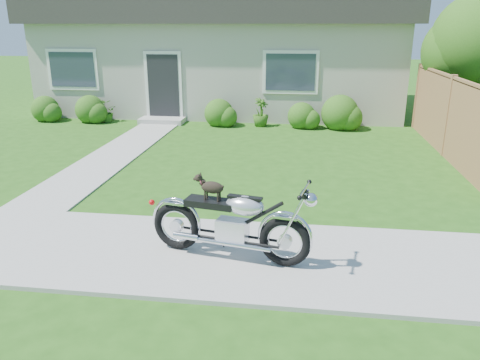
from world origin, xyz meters
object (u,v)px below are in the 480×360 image
at_px(potted_plant_right, 261,112).
at_px(fence, 449,116).
at_px(potted_plant_left, 106,112).
at_px(motorcycle_with_dog, 232,223).
at_px(house, 225,48).

bearing_deg(potted_plant_right, fence, -31.05).
xyz_separation_m(fence, potted_plant_left, (-9.62, 2.80, -0.61)).
relative_size(fence, potted_plant_left, 10.05).
height_order(potted_plant_right, motorcycle_with_dog, motorcycle_with_dog).
relative_size(house, motorcycle_with_dog, 5.71).
height_order(fence, potted_plant_right, fence).
distance_m(house, motorcycle_with_dog, 12.39).
xyz_separation_m(house, potted_plant_right, (1.65, -3.44, -1.73)).
height_order(house, fence, house).
bearing_deg(motorcycle_with_dog, fence, 65.16).
height_order(fence, motorcycle_with_dog, fence).
bearing_deg(house, potted_plant_right, -64.38).
distance_m(potted_plant_right, motorcycle_with_dog, 8.67).
relative_size(house, fence, 1.90).
bearing_deg(motorcycle_with_dog, house, 110.67).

